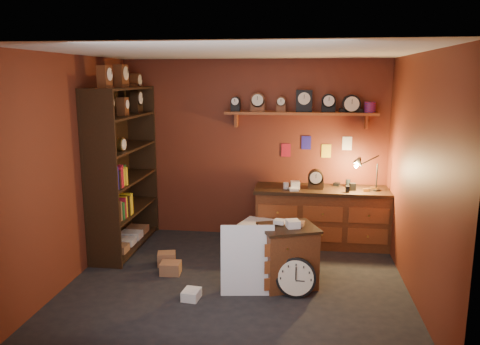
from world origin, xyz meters
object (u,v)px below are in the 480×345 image
workbench (322,213)px  big_round_clock (296,278)px  low_cabinet (288,253)px  shelving_unit (121,162)px

workbench → big_round_clock: workbench is taller
workbench → low_cabinet: (-0.45, -1.48, -0.08)m
low_cabinet → big_round_clock: bearing=-91.8°
shelving_unit → workbench: (2.84, 0.49, -0.78)m
low_cabinet → big_round_clock: 0.34m
workbench → big_round_clock: 1.81m
big_round_clock → workbench: bearing=78.8°
low_cabinet → workbench: bearing=51.5°
shelving_unit → workbench: size_ratio=1.31×
low_cabinet → shelving_unit: bearing=136.1°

